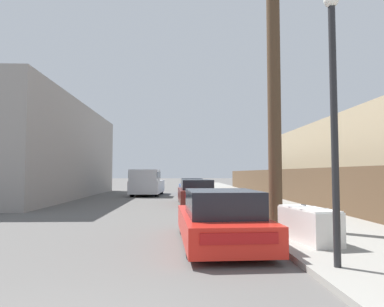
% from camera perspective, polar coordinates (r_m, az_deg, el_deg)
% --- Properties ---
extents(sidewalk_curb, '(4.20, 63.00, 0.12)m').
position_cam_1_polar(sidewalk_curb, '(26.26, 7.45, -6.82)').
color(sidewalk_curb, gray).
rests_on(sidewalk_curb, ground).
extents(discarded_fridge, '(0.95, 1.88, 0.79)m').
position_cam_1_polar(discarded_fridge, '(8.51, 18.83, -11.12)').
color(discarded_fridge, silver).
rests_on(discarded_fridge, sidewalk_curb).
extents(parked_sports_car_red, '(2.01, 4.49, 1.30)m').
position_cam_1_polar(parked_sports_car_red, '(8.30, 4.70, -10.91)').
color(parked_sports_car_red, red).
rests_on(parked_sports_car_red, ground).
extents(car_parked_mid, '(2.06, 4.67, 1.33)m').
position_cam_1_polar(car_parked_mid, '(18.94, 0.71, -6.50)').
color(car_parked_mid, '#5B1E19').
rests_on(car_parked_mid, ground).
extents(car_parked_far, '(2.03, 4.26, 1.27)m').
position_cam_1_polar(car_parked_far, '(27.74, -0.13, -5.54)').
color(car_parked_far, '#2D478C').
rests_on(car_parked_far, ground).
extents(pickup_truck, '(2.32, 5.33, 1.94)m').
position_cam_1_polar(pickup_truck, '(25.97, -7.54, -4.86)').
color(pickup_truck, silver).
rests_on(pickup_truck, ground).
extents(utility_pole, '(1.80, 0.39, 8.39)m').
position_cam_1_polar(utility_pole, '(10.66, 13.50, 11.43)').
color(utility_pole, '#4C3826').
rests_on(utility_pole, sidewalk_curb).
extents(street_lamp, '(0.26, 0.26, 4.73)m').
position_cam_1_polar(street_lamp, '(6.41, 22.55, 7.50)').
color(street_lamp, '#232326').
rests_on(street_lamp, sidewalk_curb).
extents(wooden_fence, '(0.08, 37.13, 1.81)m').
position_cam_1_polar(wooden_fence, '(22.76, 13.94, -4.87)').
color(wooden_fence, brown).
rests_on(wooden_fence, sidewalk_curb).
extents(building_left_block, '(7.00, 18.58, 6.43)m').
position_cam_1_polar(building_left_block, '(26.15, -24.66, 0.36)').
color(building_left_block, gray).
rests_on(building_left_block, ground).
extents(building_right_house, '(6.00, 14.72, 4.62)m').
position_cam_1_polar(building_right_house, '(22.15, 26.84, -1.33)').
color(building_right_house, tan).
rests_on(building_right_house, ground).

